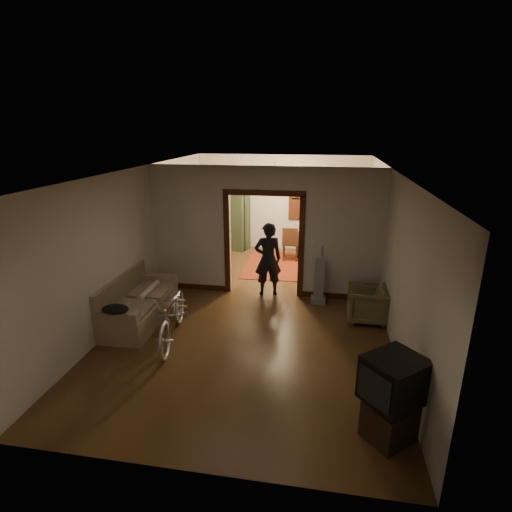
% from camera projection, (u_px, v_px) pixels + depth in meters
% --- Properties ---
extents(floor, '(5.00, 8.50, 0.01)m').
position_uv_depth(floor, '(258.00, 306.00, 8.31)').
color(floor, '#3B2512').
rests_on(floor, ground).
extents(ceiling, '(5.00, 8.50, 0.01)m').
position_uv_depth(ceiling, '(259.00, 170.00, 7.44)').
color(ceiling, white).
rests_on(ceiling, floor).
extents(wall_back, '(5.00, 0.02, 2.80)m').
position_uv_depth(wall_back, '(282.00, 203.00, 11.86)').
color(wall_back, beige).
rests_on(wall_back, floor).
extents(wall_left, '(0.02, 8.50, 2.80)m').
position_uv_depth(wall_left, '(140.00, 236.00, 8.28)').
color(wall_left, beige).
rests_on(wall_left, floor).
extents(wall_right, '(0.02, 8.50, 2.80)m').
position_uv_depth(wall_right, '(390.00, 248.00, 7.48)').
color(wall_right, beige).
rests_on(wall_right, floor).
extents(partition_wall, '(5.00, 0.14, 2.80)m').
position_uv_depth(partition_wall, '(264.00, 232.00, 8.58)').
color(partition_wall, beige).
rests_on(partition_wall, floor).
extents(door_casing, '(1.74, 0.20, 2.32)m').
position_uv_depth(door_casing, '(264.00, 246.00, 8.67)').
color(door_casing, '#3B1B0D').
rests_on(door_casing, floor).
extents(far_window, '(0.98, 0.06, 1.28)m').
position_uv_depth(far_window, '(305.00, 199.00, 11.66)').
color(far_window, black).
rests_on(far_window, wall_back).
extents(chandelier, '(0.24, 0.24, 0.24)m').
position_uv_depth(chandelier, '(275.00, 178.00, 9.93)').
color(chandelier, '#FFE0A5').
rests_on(chandelier, ceiling).
extents(light_switch, '(0.08, 0.01, 0.12)m').
position_uv_depth(light_switch, '(313.00, 242.00, 8.39)').
color(light_switch, silver).
rests_on(light_switch, partition_wall).
extents(sofa, '(0.91, 1.97, 0.90)m').
position_uv_depth(sofa, '(138.00, 299.00, 7.56)').
color(sofa, '#796D51').
rests_on(sofa, floor).
extents(rolled_paper, '(0.11, 0.84, 0.11)m').
position_uv_depth(rolled_paper, '(149.00, 290.00, 7.80)').
color(rolled_paper, beige).
rests_on(rolled_paper, sofa).
extents(jacket, '(0.45, 0.34, 0.13)m').
position_uv_depth(jacket, '(115.00, 309.00, 6.63)').
color(jacket, black).
rests_on(jacket, sofa).
extents(bicycle, '(0.96, 1.96, 0.99)m').
position_uv_depth(bicycle, '(173.00, 313.00, 6.90)').
color(bicycle, silver).
rests_on(bicycle, floor).
extents(armchair, '(0.76, 0.74, 0.68)m').
position_uv_depth(armchair, '(367.00, 304.00, 7.63)').
color(armchair, brown).
rests_on(armchair, floor).
extents(tv_stand, '(0.70, 0.69, 0.47)m').
position_uv_depth(tv_stand, '(389.00, 421.00, 4.74)').
color(tv_stand, black).
rests_on(tv_stand, floor).
extents(crt_tv, '(0.85, 0.84, 0.54)m').
position_uv_depth(crt_tv, '(394.00, 380.00, 4.56)').
color(crt_tv, black).
rests_on(crt_tv, tv_stand).
extents(vacuum, '(0.34, 0.29, 1.00)m').
position_uv_depth(vacuum, '(319.00, 281.00, 8.34)').
color(vacuum, gray).
rests_on(vacuum, floor).
extents(person, '(0.68, 0.55, 1.63)m').
position_uv_depth(person, '(268.00, 259.00, 8.68)').
color(person, black).
rests_on(person, floor).
extents(oriental_rug, '(1.81, 2.33, 0.02)m').
position_uv_depth(oriental_rug, '(278.00, 265.00, 10.74)').
color(oriental_rug, maroon).
rests_on(oriental_rug, floor).
extents(locker, '(1.07, 0.78, 1.92)m').
position_uv_depth(locker, '(232.00, 218.00, 11.97)').
color(locker, '#273620').
rests_on(locker, floor).
extents(globe, '(0.29, 0.29, 0.29)m').
position_uv_depth(globe, '(232.00, 185.00, 11.67)').
color(globe, '#1E5972').
rests_on(globe, locker).
extents(desk, '(0.95, 0.62, 0.66)m').
position_uv_depth(desk, '(313.00, 246.00, 11.37)').
color(desk, '#301D10').
rests_on(desk, floor).
extents(desk_chair, '(0.44, 0.44, 0.96)m').
position_uv_depth(desk_chair, '(291.00, 243.00, 11.07)').
color(desk_chair, '#301D10').
rests_on(desk_chair, floor).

